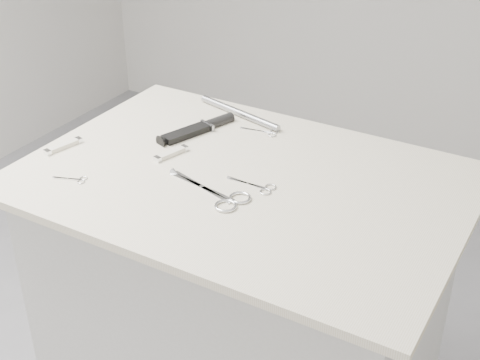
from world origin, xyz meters
The scene contains 10 objects.
plinth centered at (0.00, 0.00, 0.45)m, with size 0.90×0.60×0.90m, color #BCBCB9.
display_board centered at (0.00, 0.00, 0.91)m, with size 1.00×0.70×0.02m, color beige.
large_shears centered at (0.00, -0.10, 0.92)m, with size 0.22×0.10×0.01m.
embroidery_scissors_a centered at (0.05, -0.02, 0.92)m, with size 0.11×0.05×0.00m.
embroidery_scissors_b centered at (-0.06, 0.23, 0.92)m, with size 0.10×0.04×0.00m.
tiny_scissors centered at (-0.32, -0.20, 0.92)m, with size 0.08×0.05×0.00m.
sheathed_knife centered at (-0.21, 0.16, 0.93)m, with size 0.10×0.21×0.03m.
pocket_knife_a centered at (-0.45, -0.10, 0.93)m, with size 0.04×0.10×0.01m.
pocket_knife_b centered at (-0.20, 0.00, 0.93)m, with size 0.05×0.10×0.01m.
metal_rail centered at (-0.17, 0.28, 0.93)m, with size 0.02×0.02×0.28m, color gray.
Camera 1 is at (0.65, -1.13, 1.67)m, focal length 50.00 mm.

